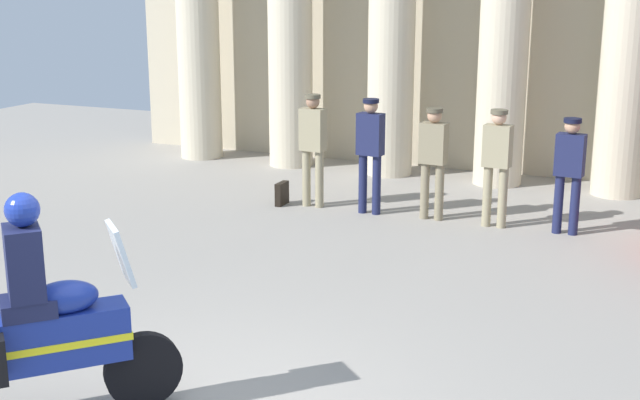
{
  "coord_description": "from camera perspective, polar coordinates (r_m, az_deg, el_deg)",
  "views": [
    {
      "loc": [
        3.33,
        -5.24,
        3.4
      ],
      "look_at": [
        -0.18,
        2.96,
        1.1
      ],
      "focal_mm": 47.56,
      "sensor_mm": 36.0,
      "label": 1
    }
  ],
  "objects": [
    {
      "name": "officer_in_row_0",
      "position": [
        13.02,
        -0.49,
        3.98
      ],
      "size": [
        0.4,
        0.26,
        1.75
      ],
      "rotation": [
        0.0,
        0.0,
        3.04
      ],
      "color": "gray",
      "rests_on": "ground_plane"
    },
    {
      "name": "officer_in_row_1",
      "position": [
        12.64,
        3.4,
        3.61
      ],
      "size": [
        0.4,
        0.26,
        1.74
      ],
      "rotation": [
        0.0,
        0.0,
        3.04
      ],
      "color": "#191E42",
      "rests_on": "ground_plane"
    },
    {
      "name": "officer_in_row_2",
      "position": [
        12.42,
        7.63,
        3.05
      ],
      "size": [
        0.4,
        0.26,
        1.65
      ],
      "rotation": [
        0.0,
        0.0,
        3.04
      ],
      "color": "#7A7056",
      "rests_on": "ground_plane"
    },
    {
      "name": "officer_in_row_3",
      "position": [
        12.17,
        11.82,
        2.75
      ],
      "size": [
        0.4,
        0.26,
        1.69
      ],
      "rotation": [
        0.0,
        0.0,
        3.04
      ],
      "color": "gray",
      "rests_on": "ground_plane"
    },
    {
      "name": "officer_in_row_4",
      "position": [
        12.07,
        16.43,
        2.18
      ],
      "size": [
        0.4,
        0.26,
        1.62
      ],
      "rotation": [
        0.0,
        0.0,
        3.04
      ],
      "color": "#191E42",
      "rests_on": "ground_plane"
    },
    {
      "name": "motorcycle_with_rider",
      "position": [
        6.94,
        -18.49,
        -8.39
      ],
      "size": [
        1.52,
        1.61,
        1.9
      ],
      "rotation": [
        0.0,
        0.0,
        0.82
      ],
      "color": "black",
      "rests_on": "ground_plane"
    },
    {
      "name": "briefcase_on_ground",
      "position": [
        13.31,
        -2.58,
        0.43
      ],
      "size": [
        0.1,
        0.32,
        0.36
      ],
      "primitive_type": "cube",
      "color": "black",
      "rests_on": "ground_plane"
    }
  ]
}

